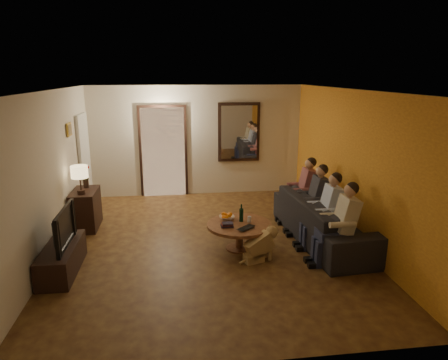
{
  "coord_description": "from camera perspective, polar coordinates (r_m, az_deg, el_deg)",
  "views": [
    {
      "loc": [
        -0.56,
        -6.39,
        2.86
      ],
      "look_at": [
        0.3,
        0.3,
        1.05
      ],
      "focal_mm": 32.0,
      "sensor_mm": 36.0,
      "label": 1
    }
  ],
  "objects": [
    {
      "name": "person_d",
      "position": [
        7.94,
        11.33,
        -1.82
      ],
      "size": [
        0.6,
        0.4,
        1.2
      ],
      "primitive_type": null,
      "color": "tan",
      "rests_on": "sofa"
    },
    {
      "name": "person_b",
      "position": [
        6.87,
        14.48,
        -4.68
      ],
      "size": [
        0.6,
        0.4,
        1.2
      ],
      "primitive_type": null,
      "color": "tan",
      "rests_on": "sofa"
    },
    {
      "name": "kitchen_doorway",
      "position": [
        9.54,
        -8.65,
        3.92
      ],
      "size": [
        1.0,
        0.06,
        2.1
      ],
      "primitive_type": "cube",
      "color": "#FFE0A5",
      "rests_on": "floor"
    },
    {
      "name": "person_a",
      "position": [
        6.35,
        16.45,
        -6.46
      ],
      "size": [
        0.6,
        0.4,
        1.2
      ],
      "primitive_type": null,
      "color": "tan",
      "rests_on": "sofa"
    },
    {
      "name": "flower_vase",
      "position": [
        8.07,
        -19.19,
        0.48
      ],
      "size": [
        0.14,
        0.14,
        0.44
      ],
      "primitive_type": null,
      "color": "#B31315",
      "rests_on": "dresser"
    },
    {
      "name": "coffee_table",
      "position": [
        6.73,
        2.18,
        -8.03
      ],
      "size": [
        1.11,
        1.11,
        0.45
      ],
      "primitive_type": "cylinder",
      "rotation": [
        0.0,
        0.0,
        0.03
      ],
      "color": "#5A2E1B",
      "rests_on": "floor"
    },
    {
      "name": "tv",
      "position": [
        6.28,
        -22.58,
        -6.3
      ],
      "size": [
        0.99,
        0.13,
        0.57
      ],
      "primitive_type": "imported",
      "rotation": [
        0.0,
        0.0,
        1.57
      ],
      "color": "black",
      "rests_on": "tv_stand"
    },
    {
      "name": "dog",
      "position": [
        6.32,
        5.11,
        -9.11
      ],
      "size": [
        0.61,
        0.41,
        0.56
      ],
      "primitive_type": null,
      "rotation": [
        0.0,
        0.0,
        0.34
      ],
      "color": "#9C7D48",
      "rests_on": "floor"
    },
    {
      "name": "dresser",
      "position": [
        8.02,
        -19.14,
        -3.96
      ],
      "size": [
        0.45,
        0.82,
        0.73
      ],
      "primitive_type": "cube",
      "color": "black",
      "rests_on": "floor"
    },
    {
      "name": "oranges",
      "position": [
        6.79,
        0.4,
        -4.86
      ],
      "size": [
        0.2,
        0.2,
        0.08
      ],
      "primitive_type": null,
      "color": "orange",
      "rests_on": "bowl"
    },
    {
      "name": "framed_art",
      "position": [
        7.99,
        -21.25,
        6.75
      ],
      "size": [
        0.03,
        0.28,
        0.24
      ],
      "primitive_type": "cube",
      "color": "#B28C33",
      "rests_on": "left_wall"
    },
    {
      "name": "book_stack",
      "position": [
        6.51,
        0.43,
        -6.37
      ],
      "size": [
        0.2,
        0.15,
        0.07
      ],
      "primitive_type": null,
      "color": "black",
      "rests_on": "coffee_table"
    },
    {
      "name": "front_wall",
      "position": [
        3.77,
        1.89,
        -9.41
      ],
      "size": [
        5.0,
        0.02,
        2.6
      ],
      "primitive_type": "cube",
      "color": "beige",
      "rests_on": "floor"
    },
    {
      "name": "white_door",
      "position": [
        9.08,
        -19.26,
        2.49
      ],
      "size": [
        0.06,
        0.85,
        2.04
      ],
      "primitive_type": "cube",
      "color": "white",
      "rests_on": "floor"
    },
    {
      "name": "art_canvas",
      "position": [
        7.98,
        -21.15,
        6.75
      ],
      "size": [
        0.01,
        0.22,
        0.18
      ],
      "primitive_type": "cube",
      "color": "brown",
      "rests_on": "left_wall"
    },
    {
      "name": "left_wall",
      "position": [
        6.86,
        -23.55,
        0.6
      ],
      "size": [
        0.02,
        6.0,
        2.6
      ],
      "primitive_type": "cube",
      "color": "beige",
      "rests_on": "floor"
    },
    {
      "name": "bowl",
      "position": [
        6.81,
        0.4,
        -5.4
      ],
      "size": [
        0.26,
        0.26,
        0.06
      ],
      "primitive_type": "imported",
      "color": "white",
      "rests_on": "coffee_table"
    },
    {
      "name": "door_trim",
      "position": [
        9.53,
        -8.65,
        3.91
      ],
      "size": [
        1.12,
        0.04,
        2.22
      ],
      "primitive_type": "cube",
      "color": "black",
      "rests_on": "floor"
    },
    {
      "name": "orange_accent",
      "position": [
        7.25,
        17.77,
        1.87
      ],
      "size": [
        0.01,
        6.0,
        2.6
      ],
      "primitive_type": "cube",
      "color": "#C47221",
      "rests_on": "right_wall"
    },
    {
      "name": "ceiling",
      "position": [
        6.42,
        -2.37,
        12.69
      ],
      "size": [
        5.0,
        6.0,
        0.01
      ],
      "primitive_type": "cube",
      "color": "white",
      "rests_on": "back_wall"
    },
    {
      "name": "sofa",
      "position": [
        7.24,
        14.24,
        -5.47
      ],
      "size": [
        2.68,
        1.2,
        0.76
      ],
      "primitive_type": "imported",
      "rotation": [
        0.0,
        0.0,
        1.64
      ],
      "color": "black",
      "rests_on": "floor"
    },
    {
      "name": "mirror_glass",
      "position": [
        9.54,
        2.17,
        6.82
      ],
      "size": [
        0.86,
        0.02,
        1.26
      ],
      "primitive_type": "cube",
      "color": "white",
      "rests_on": "back_wall"
    },
    {
      "name": "mirror_frame",
      "position": [
        9.57,
        2.14,
        6.85
      ],
      "size": [
        1.0,
        0.05,
        1.4
      ],
      "primitive_type": "cube",
      "color": "black",
      "rests_on": "back_wall"
    },
    {
      "name": "wine_glass",
      "position": [
        6.7,
        3.66,
        -5.61
      ],
      "size": [
        0.06,
        0.06,
        0.1
      ],
      "primitive_type": "cylinder",
      "color": "silver",
      "rests_on": "coffee_table"
    },
    {
      "name": "fridge_glimpse",
      "position": [
        9.58,
        -7.12,
        3.1
      ],
      "size": [
        0.45,
        0.03,
        1.7
      ],
      "primitive_type": "cube",
      "color": "silver",
      "rests_on": "floor"
    },
    {
      "name": "tv_stand",
      "position": [
        6.47,
        -22.14,
        -10.38
      ],
      "size": [
        0.45,
        1.25,
        0.42
      ],
      "primitive_type": "cube",
      "color": "black",
      "rests_on": "floor"
    },
    {
      "name": "floor",
      "position": [
        7.02,
        -2.14,
        -9.02
      ],
      "size": [
        5.0,
        6.0,
        0.01
      ],
      "primitive_type": "cube",
      "color": "#3B1C10",
      "rests_on": "ground"
    },
    {
      "name": "right_wall",
      "position": [
        7.25,
        17.84,
        1.87
      ],
      "size": [
        0.02,
        6.0,
        2.6
      ],
      "primitive_type": "cube",
      "color": "beige",
      "rests_on": "floor"
    },
    {
      "name": "person_c",
      "position": [
        7.4,
        12.79,
        -3.15
      ],
      "size": [
        0.6,
        0.4,
        1.2
      ],
      "primitive_type": null,
      "color": "tan",
      "rests_on": "sofa"
    },
    {
      "name": "table_lamp",
      "position": [
        7.64,
        -19.87,
        0.02
      ],
      "size": [
        0.3,
        0.3,
        0.54
      ],
      "primitive_type": null,
      "color": "beige",
      "rests_on": "dresser"
    },
    {
      "name": "wine_bottle",
      "position": [
        6.69,
        2.5,
        -4.68
      ],
      "size": [
        0.07,
        0.07,
        0.31
      ],
      "primitive_type": null,
      "color": "black",
      "rests_on": "coffee_table"
    },
    {
      "name": "back_wall",
      "position": [
        9.53,
        -3.88,
        5.57
      ],
      "size": [
        5.0,
        0.02,
        2.6
      ],
      "primitive_type": "cube",
      "color": "beige",
      "rests_on": "floor"
    },
    {
      "name": "laptop",
      "position": [
        6.4,
        3.5,
        -6.99
      ],
      "size": [
        0.39,
        0.38,
        0.03
      ],
      "primitive_type": "imported",
      "rotation": [
        0.0,
        0.0,
        0.72
      ],
      "color": "black",
      "rests_on": "coffee_table"
    }
  ]
}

